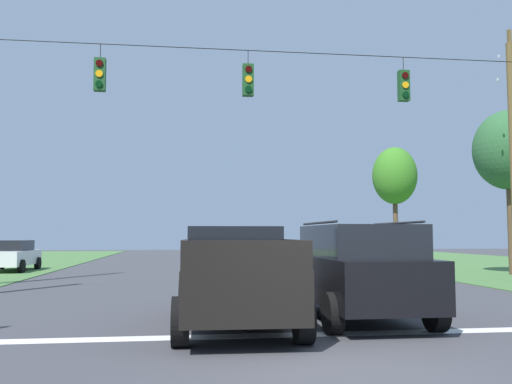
# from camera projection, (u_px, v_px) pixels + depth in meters

# --- Properties ---
(ground_plane) EXTENTS (120.00, 120.00, 0.00)m
(ground_plane) POSITION_uv_depth(u_px,v_px,m) (337.00, 369.00, 7.37)
(ground_plane) COLOR #3D3D42
(stop_bar_stripe) EXTENTS (15.59, 0.45, 0.01)m
(stop_bar_stripe) POSITION_uv_depth(u_px,v_px,m) (297.00, 335.00, 9.88)
(stop_bar_stripe) COLOR white
(stop_bar_stripe) RESTS_ON ground
(lane_dash_0) EXTENTS (2.50, 0.15, 0.01)m
(lane_dash_0) POSITION_uv_depth(u_px,v_px,m) (254.00, 297.00, 15.81)
(lane_dash_0) COLOR white
(lane_dash_0) RESTS_ON ground
(lane_dash_1) EXTENTS (2.50, 0.15, 0.01)m
(lane_dash_1) POSITION_uv_depth(u_px,v_px,m) (231.00, 277.00, 23.40)
(lane_dash_1) COLOR white
(lane_dash_1) RESTS_ON ground
(lane_dash_2) EXTENTS (2.50, 0.15, 0.01)m
(lane_dash_2) POSITION_uv_depth(u_px,v_px,m) (222.00, 269.00, 28.56)
(lane_dash_2) COLOR white
(lane_dash_2) RESTS_ON ground
(lane_dash_3) EXTENTS (2.50, 0.15, 0.01)m
(lane_dash_3) POSITION_uv_depth(u_px,v_px,m) (216.00, 264.00, 33.77)
(lane_dash_3) COLOR white
(lane_dash_3) RESTS_ON ground
(overhead_signal_span) EXTENTS (18.18, 0.31, 7.88)m
(overhead_signal_span) POSITION_uv_depth(u_px,v_px,m) (248.00, 149.00, 16.24)
(overhead_signal_span) COLOR brown
(overhead_signal_span) RESTS_ON ground
(pickup_truck) EXTENTS (2.39, 5.45, 1.95)m
(pickup_truck) POSITION_uv_depth(u_px,v_px,m) (235.00, 276.00, 10.90)
(pickup_truck) COLOR black
(pickup_truck) RESTS_ON ground
(suv_black) EXTENTS (2.22, 4.80, 2.05)m
(suv_black) POSITION_uv_depth(u_px,v_px,m) (357.00, 269.00, 11.68)
(suv_black) COLOR black
(suv_black) RESTS_ON ground
(distant_car_crossing_white) EXTENTS (2.05, 4.31, 1.52)m
(distant_car_crossing_white) POSITION_uv_depth(u_px,v_px,m) (11.00, 255.00, 27.01)
(distant_car_crossing_white) COLOR silver
(distant_car_crossing_white) RESTS_ON ground
(tree_roadside_right) EXTENTS (2.95, 2.95, 7.63)m
(tree_roadside_right) POSITION_uv_depth(u_px,v_px,m) (395.00, 176.00, 36.93)
(tree_roadside_right) COLOR brown
(tree_roadside_right) RESTS_ON ground
(tree_roadside_far_right) EXTENTS (3.11, 3.11, 7.40)m
(tree_roadside_far_right) POSITION_uv_depth(u_px,v_px,m) (509.00, 151.00, 24.94)
(tree_roadside_far_right) COLOR brown
(tree_roadside_far_right) RESTS_ON ground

